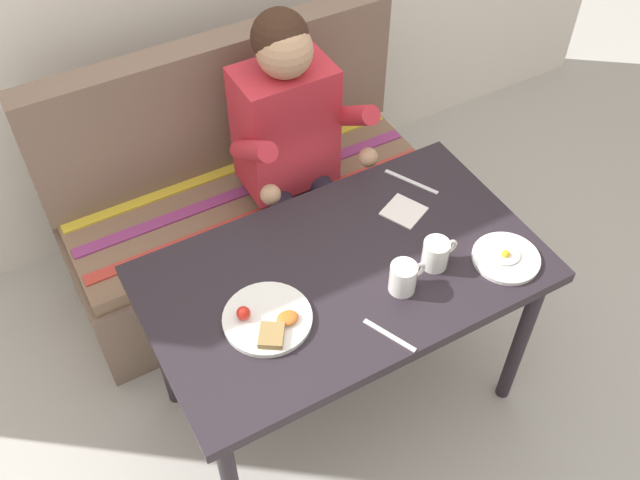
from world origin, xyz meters
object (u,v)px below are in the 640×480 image
at_px(couch, 246,207).
at_px(fork, 389,335).
at_px(plate_breakfast, 268,320).
at_px(coffee_mug, 436,253).
at_px(knife, 411,182).
at_px(napkin, 404,211).
at_px(coffee_mug_second, 404,277).
at_px(plate_eggs, 506,258).
at_px(person, 294,141).
at_px(table, 344,287).

bearing_deg(couch, fork, -90.65).
height_order(plate_breakfast, fork, plate_breakfast).
height_order(coffee_mug, knife, coffee_mug).
bearing_deg(plate_breakfast, napkin, 17.02).
bearing_deg(plate_breakfast, knife, 22.50).
bearing_deg(fork, couch, 65.46).
bearing_deg(coffee_mug_second, plate_eggs, -10.32).
bearing_deg(person, napkin, -72.33).
xyz_separation_m(person, coffee_mug, (0.11, -0.70, 0.04)).
relative_size(person, fork, 7.13).
height_order(coffee_mug, napkin, coffee_mug).
relative_size(person, coffee_mug_second, 10.27).
height_order(plate_breakfast, knife, plate_breakfast).
bearing_deg(couch, plate_breakfast, -109.17).
relative_size(table, coffee_mug_second, 10.17).
bearing_deg(table, plate_eggs, -24.43).
distance_m(plate_breakfast, coffee_mug, 0.54).
relative_size(person, napkin, 10.18).
height_order(couch, plate_eggs, couch).
relative_size(couch, plate_eggs, 6.96).
bearing_deg(plate_breakfast, plate_eggs, -11.09).
distance_m(table, coffee_mug_second, 0.23).
bearing_deg(fork, coffee_mug_second, 20.97).
bearing_deg(plate_breakfast, couch, 70.83).
xyz_separation_m(person, plate_eggs, (0.31, -0.79, -0.00)).
bearing_deg(coffee_mug_second, couch, 97.12).
relative_size(table, napkin, 10.07).
bearing_deg(coffee_mug, plate_eggs, -24.55).
height_order(table, fork, fork).
bearing_deg(fork, plate_eggs, -16.10).
bearing_deg(napkin, table, -158.15).
bearing_deg(couch, plate_eggs, -65.09).
xyz_separation_m(couch, plate_eggs, (0.45, -0.97, 0.41)).
distance_m(person, napkin, 0.50).
distance_m(person, plate_breakfast, 0.78).
bearing_deg(plate_breakfast, person, 56.59).
height_order(person, knife, person).
bearing_deg(coffee_mug, person, 98.74).
relative_size(coffee_mug_second, fork, 0.69).
distance_m(couch, knife, 0.78).
distance_m(napkin, fork, 0.49).
bearing_deg(plate_breakfast, coffee_mug_second, -11.73).
bearing_deg(plate_eggs, table, 155.57).
xyz_separation_m(table, coffee_mug_second, (0.11, -0.14, 0.13)).
xyz_separation_m(plate_breakfast, napkin, (0.58, 0.18, -0.01)).
xyz_separation_m(plate_breakfast, fork, (0.27, -0.21, -0.01)).
distance_m(plate_breakfast, knife, 0.73).
bearing_deg(knife, coffee_mug, -140.15).
xyz_separation_m(person, plate_breakfast, (-0.43, -0.65, 0.00)).
relative_size(table, plate_eggs, 5.80).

